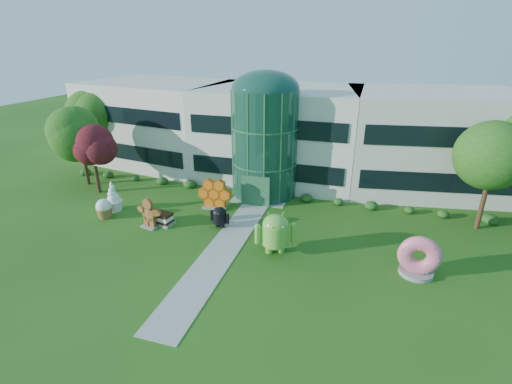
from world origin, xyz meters
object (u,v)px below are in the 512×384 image
(android_green, at_px, (276,230))
(gingerbread, at_px, (149,213))
(donut, at_px, (419,255))
(android_black, at_px, (220,216))

(android_green, distance_m, gingerbread, 10.47)
(donut, height_order, gingerbread, donut)
(android_black, distance_m, gingerbread, 5.56)
(android_green, relative_size, android_black, 1.69)
(android_black, relative_size, gingerbread, 0.75)
(android_green, bearing_deg, donut, -21.01)
(donut, xyz_separation_m, gingerbread, (-19.66, 0.65, -0.14))
(android_green, xyz_separation_m, gingerbread, (-10.44, 0.74, -0.46))
(donut, bearing_deg, gingerbread, -178.84)
(android_green, bearing_deg, gingerbread, 154.38)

